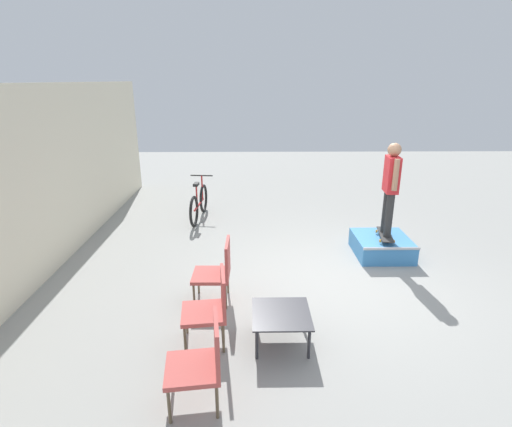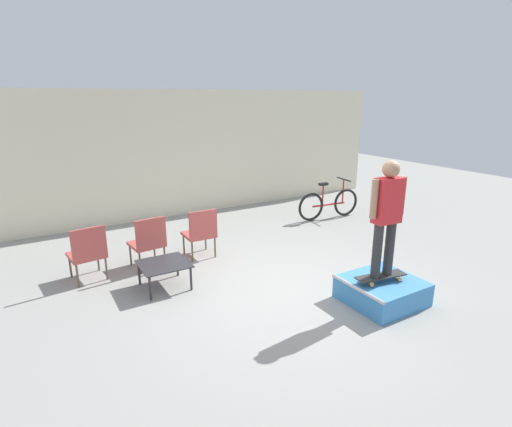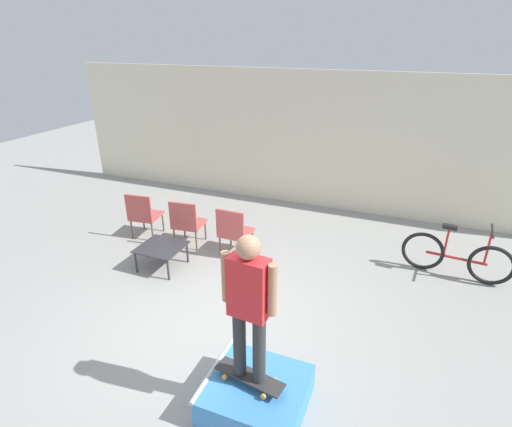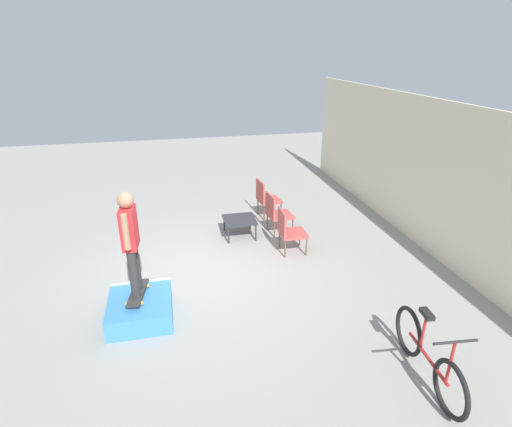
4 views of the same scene
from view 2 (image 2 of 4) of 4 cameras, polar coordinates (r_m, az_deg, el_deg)
ground_plane at (r=6.23m, az=3.99°, el=-10.79°), size 24.00×24.00×0.00m
house_wall_back at (r=9.83m, az=-11.57°, el=8.22°), size 12.00×0.06×3.00m
skate_ramp_box at (r=6.09m, az=17.51°, el=-10.47°), size 1.04×0.95×0.36m
skateboard_on_ramp at (r=5.92m, az=17.38°, el=-8.55°), size 0.78×0.34×0.07m
person_skater at (r=5.60m, az=18.21°, el=0.38°), size 0.57×0.23×1.62m
coffee_table at (r=6.30m, az=-13.01°, el=-7.32°), size 0.73×0.70×0.40m
patio_chair_left at (r=6.83m, az=-22.91°, el=-4.98°), size 0.58×0.58×0.92m
patio_chair_center at (r=6.99m, az=-15.12°, el=-3.73°), size 0.57×0.57×0.92m
patio_chair_right at (r=7.27m, az=-7.93°, el=-2.50°), size 0.53×0.53×0.92m
bicycle at (r=9.76m, az=10.36°, el=1.40°), size 1.68×0.52×0.94m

